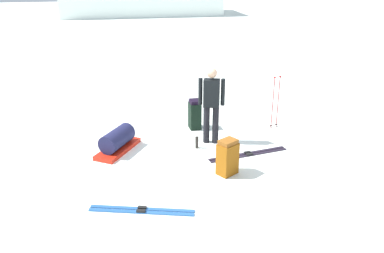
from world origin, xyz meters
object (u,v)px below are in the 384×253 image
Objects in this scene: skier_standing at (211,102)px; ski_pair_far at (248,154)px; thermos_bottle at (197,143)px; ski_pair_near at (142,210)px; backpack_large_dark at (195,114)px; ski_poles_planted_near at (276,99)px; gear_sled at (117,141)px; backpack_bright at (228,157)px.

skier_standing is 1.37m from ski_pair_far.
ski_pair_far is 6.80× the size of thermos_bottle.
ski_pair_near is (-1.77, -2.37, -0.94)m from skier_standing.
backpack_large_dark is (-0.78, 1.67, 0.34)m from ski_pair_far.
ski_poles_planted_near is 4.97× the size of thermos_bottle.
ski_pair_far is at bearing -16.20° from gear_sled.
skier_standing is 0.96× the size of ski_pair_far.
skier_standing is 2.17m from gear_sled.
ski_pair_near is 1.96m from backpack_bright.
backpack_bright is 1.29m from thermos_bottle.
ski_poles_planted_near is (1.73, 0.53, -0.24)m from skier_standing.
ski_poles_planted_near reaches higher than gear_sled.
thermos_bottle is at bearing 103.98° from backpack_bright.
ski_pair_near is 2.87m from ski_pair_far.
ski_pair_far is 1.13m from thermos_bottle.
backpack_large_dark is at bearing 169.13° from ski_poles_planted_near.
ski_poles_planted_near reaches higher than backpack_bright.
backpack_large_dark reaches higher than gear_sled.
gear_sled is at bearing 163.80° from ski_pair_far.
backpack_large_dark is at bearing 63.82° from ski_pair_near.
thermos_bottle reaches higher than ski_pair_far.
ski_pair_near is 1.31× the size of ski_poles_planted_near.
thermos_bottle reaches higher than ski_pair_near.
ski_pair_near is at bearing -146.26° from ski_pair_far.
skier_standing is at bearing -162.98° from ski_poles_planted_near.
skier_standing is 6.54× the size of thermos_bottle.
ski_pair_near is 2.39m from gear_sled.
backpack_large_dark is 2.36m from backpack_bright.
gear_sled is (-2.05, -0.01, -0.73)m from skier_standing.
backpack_large_dark is 2.77× the size of thermos_bottle.
ski_pair_near and ski_pair_far have the same top height.
ski_pair_far is (0.61, -0.78, -0.94)m from skier_standing.
ski_pair_far is 2.78m from gear_sled.
ski_poles_planted_near is at bearing -10.87° from backpack_large_dark.
backpack_bright is 0.56× the size of gear_sled.
ski_poles_planted_near is (3.50, 2.90, 0.71)m from ski_pair_near.
thermos_bottle is (-2.09, -0.76, -0.59)m from ski_poles_planted_near.
ski_pair_far is 1.88m from backpack_large_dark.
backpack_bright is at bearing -92.42° from skier_standing.
skier_standing reaches higher than backpack_bright.
ski_pair_near is 0.95× the size of ski_pair_far.
ski_pair_near is at bearing -152.05° from backpack_bright.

